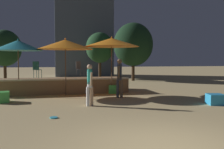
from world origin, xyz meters
The scene contains 17 objects.
ground_plane centered at (0.00, 0.00, 0.00)m, with size 120.00×120.00×0.00m, color tan.
wooden_deck centered at (-1.88, 9.73, 0.38)m, with size 7.42×2.32×0.84m.
patio_umbrella_0 centered at (-3.92, 8.66, 2.54)m, with size 2.41×2.41×2.89m.
patio_umbrella_1 centered at (0.83, 8.38, 2.75)m, with size 2.93×2.93×3.06m.
patio_umbrella_2 centered at (-1.60, 8.33, 2.60)m, with size 2.83×2.83×2.93m.
cube_seat_0 centered at (4.22, 4.27, 0.21)m, with size 0.75×0.75×0.43m.
cube_seat_1 centered at (0.96, 8.56, 0.23)m, with size 0.59×0.59×0.46m.
cube_seat_2 centered at (-4.39, 6.80, 0.23)m, with size 0.70×0.70×0.46m.
person_0 centered at (0.90, 7.01, 1.04)m, with size 0.30×0.49×1.86m.
person_1 centered at (-0.82, 5.14, 0.88)m, with size 0.29×0.47×1.65m.
bistro_chair_0 centered at (-0.75, 9.93, 1.38)m, with size 0.48×0.48×0.90m.
bistro_chair_1 centered at (-3.09, 9.38, 1.38)m, with size 0.46×0.46×0.90m.
frisbee_disc centered at (-2.21, 3.33, 0.02)m, with size 0.24×0.24×0.03m.
background_tree_0 centered at (-6.58, 20.11, 2.91)m, with size 3.06×3.06×4.60m.
background_tree_1 centered at (2.25, 19.65, 3.02)m, with size 2.72×2.72×4.53m.
background_tree_2 centered at (4.59, 16.26, 3.16)m, with size 3.43×3.43×5.06m.
distant_building centered at (1.22, 24.63, 4.83)m, with size 6.49×3.50×9.66m.
Camera 1 is at (-2.19, -4.59, 1.82)m, focal length 40.00 mm.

